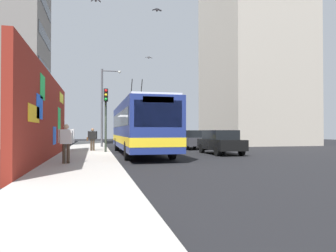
{
  "coord_description": "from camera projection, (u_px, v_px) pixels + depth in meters",
  "views": [
    {
      "loc": [
        -20.05,
        1.04,
        1.53
      ],
      "look_at": [
        -0.24,
        -3.67,
        1.86
      ],
      "focal_mm": 32.98,
      "sensor_mm": 36.0,
      "label": 1
    }
  ],
  "objects": [
    {
      "name": "parked_car_black",
      "position": [
        220.0,
        142.0,
        20.26
      ],
      "size": [
        4.23,
        1.82,
        1.58
      ],
      "color": "black",
      "rests_on": "ground_plane"
    },
    {
      "name": "sidewalk_slab",
      "position": [
        86.0,
        154.0,
        19.35
      ],
      "size": [
        48.0,
        3.2,
        0.15
      ],
      "primitive_type": "cube",
      "color": "#ADA8A0",
      "rests_on": "ground_plane"
    },
    {
      "name": "flying_pigeons",
      "position": [
        136.0,
        27.0,
        19.15
      ],
      "size": [
        6.99,
        4.47,
        1.57
      ],
      "color": "slate"
    },
    {
      "name": "traffic_light",
      "position": [
        106.0,
        109.0,
        20.12
      ],
      "size": [
        0.49,
        0.28,
        4.16
      ],
      "color": "#2D382D",
      "rests_on": "sidewalk_slab"
    },
    {
      "name": "graffiti_wall",
      "position": [
        47.0,
        118.0,
        15.36
      ],
      "size": [
        14.55,
        0.32,
        4.38
      ],
      "color": "maroon",
      "rests_on": "ground_plane"
    },
    {
      "name": "city_bus",
      "position": [
        140.0,
        126.0,
        20.1
      ],
      "size": [
        12.3,
        2.68,
        5.13
      ],
      "color": "navy",
      "rests_on": "ground_plane"
    },
    {
      "name": "pedestrian_near_wall",
      "position": [
        66.0,
        140.0,
        13.13
      ],
      "size": [
        0.22,
        0.67,
        1.67
      ],
      "color": "#3F3326",
      "rests_on": "sidewalk_slab"
    },
    {
      "name": "ground_plane",
      "position": [
        111.0,
        155.0,
        19.72
      ],
      "size": [
        80.0,
        80.0,
        0.0
      ],
      "primitive_type": "plane",
      "color": "black"
    },
    {
      "name": "street_lamp",
      "position": [
        104.0,
        102.0,
        26.96
      ],
      "size": [
        0.44,
        1.74,
        6.81
      ],
      "color": "#4C4C51",
      "rests_on": "sidewalk_slab"
    },
    {
      "name": "building_far_right",
      "position": [
        253.0,
        63.0,
        36.15
      ],
      "size": [
        11.56,
        9.53,
        18.92
      ],
      "color": "#B2A899",
      "rests_on": "ground_plane"
    },
    {
      "name": "pedestrian_midblock",
      "position": [
        92.0,
        138.0,
        21.64
      ],
      "size": [
        0.22,
        0.72,
        1.57
      ],
      "color": "#3F3326",
      "rests_on": "sidewalk_slab"
    },
    {
      "name": "building_far_left",
      "position": [
        8.0,
        41.0,
        29.75
      ],
      "size": [
        8.59,
        6.67,
        20.52
      ],
      "color": "gray",
      "rests_on": "ground_plane"
    },
    {
      "name": "parked_car_dark_gray",
      "position": [
        191.0,
        139.0,
        26.47
      ],
      "size": [
        4.72,
        1.9,
        1.58
      ],
      "color": "#38383D",
      "rests_on": "ground_plane"
    }
  ]
}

